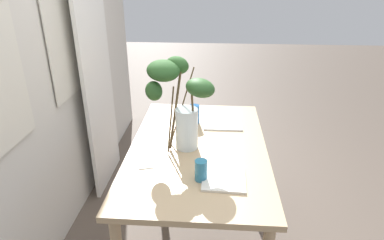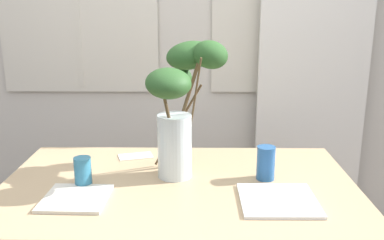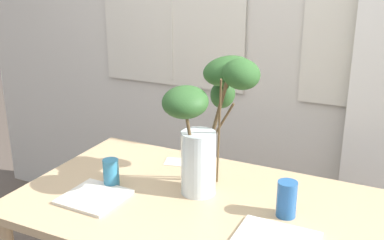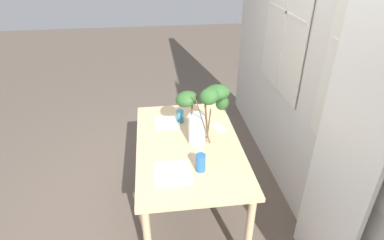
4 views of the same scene
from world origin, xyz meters
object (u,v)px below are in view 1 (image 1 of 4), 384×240
Objects in this scene: plate_square_right at (223,122)px; vase_with_branches at (180,97)px; drinking_glass_blue_right at (194,114)px; plate_square_left at (224,179)px; dining_table at (198,158)px; drinking_glass_blue_left at (201,170)px.

vase_with_branches is at bearing 141.73° from plate_square_right.
plate_square_left is at bearing -164.20° from drinking_glass_blue_right.
drinking_glass_blue_left is at bearing -174.80° from dining_table.
plate_square_right is (0.73, -0.13, -0.05)m from drinking_glass_blue_left.
drinking_glass_blue_left is 0.72m from drinking_glass_blue_right.
vase_with_branches reaches higher than plate_square_right.
dining_table is at bearing 156.17° from plate_square_right.
vase_with_branches is 0.49m from drinking_glass_blue_left.
drinking_glass_blue_left reaches higher than plate_square_right.
dining_table is at bearing -97.04° from vase_with_branches.
plate_square_right is at bearing -0.44° from plate_square_left.
drinking_glass_blue_left is at bearing 91.11° from plate_square_left.
drinking_glass_blue_right is at bearing 94.29° from plate_square_right.
plate_square_right is (0.73, -0.01, -0.00)m from plate_square_left.
drinking_glass_blue_left is at bearing -158.68° from vase_with_branches.
plate_square_left is 0.84× the size of plate_square_right.
dining_table is at bearing 23.10° from plate_square_left.
drinking_glass_blue_left is 0.74m from plate_square_right.
plate_square_right is (0.36, -0.16, 0.10)m from dining_table.
vase_with_branches is at bearing 35.57° from plate_square_left.
drinking_glass_blue_left is at bearing 170.10° from plate_square_right.
drinking_glass_blue_left is 0.85× the size of drinking_glass_blue_right.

